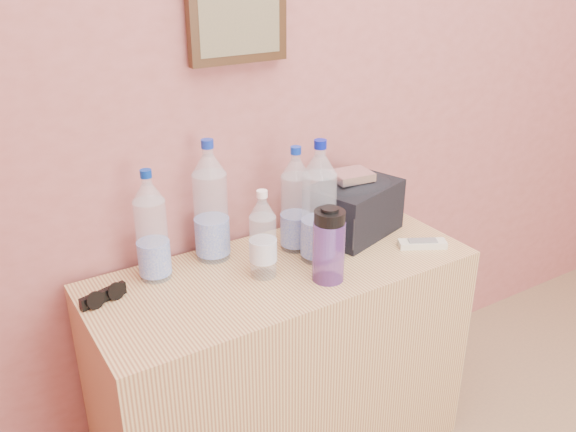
{
  "coord_description": "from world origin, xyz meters",
  "views": [
    {
      "loc": [
        -1.12,
        0.4,
        1.59
      ],
      "look_at": [
        -0.31,
        1.71,
        0.9
      ],
      "focal_mm": 38.0,
      "sensor_mm": 36.0,
      "label": 1
    }
  ],
  "objects_px": {
    "dresser": "(283,366)",
    "pet_large_d": "(319,208)",
    "toiletry_bag": "(354,205)",
    "foil_packet": "(352,175)",
    "nalgene_bottle": "(329,245)",
    "pet_large_c": "(296,205)",
    "sunglasses": "(103,296)",
    "ac_remote": "(422,244)",
    "pet_small": "(263,239)",
    "pet_large_a": "(152,232)",
    "pet_large_b": "(211,207)"
  },
  "relations": [
    {
      "from": "pet_large_d",
      "to": "foil_packet",
      "type": "xyz_separation_m",
      "value": [
        0.18,
        0.08,
        0.04
      ]
    },
    {
      "from": "dresser",
      "to": "toiletry_bag",
      "type": "bearing_deg",
      "value": 14.53
    },
    {
      "from": "dresser",
      "to": "pet_small",
      "type": "relative_size",
      "value": 4.38
    },
    {
      "from": "dresser",
      "to": "sunglasses",
      "type": "xyz_separation_m",
      "value": [
        -0.5,
        0.09,
        0.37
      ]
    },
    {
      "from": "pet_small",
      "to": "toiletry_bag",
      "type": "distance_m",
      "value": 0.4
    },
    {
      "from": "pet_small",
      "to": "foil_packet",
      "type": "xyz_separation_m",
      "value": [
        0.37,
        0.08,
        0.09
      ]
    },
    {
      "from": "pet_small",
      "to": "nalgene_bottle",
      "type": "height_order",
      "value": "pet_small"
    },
    {
      "from": "pet_large_d",
      "to": "toiletry_bag",
      "type": "distance_m",
      "value": 0.23
    },
    {
      "from": "pet_large_c",
      "to": "pet_large_b",
      "type": "bearing_deg",
      "value": 162.03
    },
    {
      "from": "pet_large_a",
      "to": "pet_large_c",
      "type": "xyz_separation_m",
      "value": [
        0.44,
        -0.06,
        0.0
      ]
    },
    {
      "from": "pet_large_b",
      "to": "pet_large_c",
      "type": "relative_size",
      "value": 1.12
    },
    {
      "from": "pet_large_a",
      "to": "pet_large_b",
      "type": "height_order",
      "value": "pet_large_b"
    },
    {
      "from": "pet_large_c",
      "to": "dresser",
      "type": "bearing_deg",
      "value": -138.61
    },
    {
      "from": "toiletry_bag",
      "to": "foil_packet",
      "type": "relative_size",
      "value": 2.37
    },
    {
      "from": "sunglasses",
      "to": "foil_packet",
      "type": "distance_m",
      "value": 0.83
    },
    {
      "from": "pet_large_a",
      "to": "toiletry_bag",
      "type": "bearing_deg",
      "value": -5.4
    },
    {
      "from": "pet_large_a",
      "to": "sunglasses",
      "type": "distance_m",
      "value": 0.22
    },
    {
      "from": "ac_remote",
      "to": "foil_packet",
      "type": "relative_size",
      "value": 1.24
    },
    {
      "from": "pet_large_a",
      "to": "ac_remote",
      "type": "height_order",
      "value": "pet_large_a"
    },
    {
      "from": "pet_large_a",
      "to": "pet_large_c",
      "type": "relative_size",
      "value": 0.98
    },
    {
      "from": "ac_remote",
      "to": "toiletry_bag",
      "type": "relative_size",
      "value": 0.52
    },
    {
      "from": "dresser",
      "to": "ac_remote",
      "type": "distance_m",
      "value": 0.59
    },
    {
      "from": "dresser",
      "to": "pet_small",
      "type": "bearing_deg",
      "value": -175.42
    },
    {
      "from": "pet_large_a",
      "to": "ac_remote",
      "type": "distance_m",
      "value": 0.83
    },
    {
      "from": "pet_large_c",
      "to": "nalgene_bottle",
      "type": "xyz_separation_m",
      "value": [
        -0.03,
        -0.21,
        -0.04
      ]
    },
    {
      "from": "dresser",
      "to": "pet_large_c",
      "type": "xyz_separation_m",
      "value": [
        0.1,
        0.09,
        0.5
      ]
    },
    {
      "from": "pet_large_c",
      "to": "ac_remote",
      "type": "bearing_deg",
      "value": -31.12
    },
    {
      "from": "ac_remote",
      "to": "pet_large_b",
      "type": "bearing_deg",
      "value": -177.38
    },
    {
      "from": "pet_large_a",
      "to": "pet_large_d",
      "type": "xyz_separation_m",
      "value": [
        0.46,
        -0.15,
        0.02
      ]
    },
    {
      "from": "sunglasses",
      "to": "toiletry_bag",
      "type": "distance_m",
      "value": 0.83
    },
    {
      "from": "dresser",
      "to": "foil_packet",
      "type": "bearing_deg",
      "value": 14.26
    },
    {
      "from": "toiletry_bag",
      "to": "sunglasses",
      "type": "bearing_deg",
      "value": 161.95
    },
    {
      "from": "pet_large_c",
      "to": "pet_small",
      "type": "bearing_deg",
      "value": -150.48
    },
    {
      "from": "ac_remote",
      "to": "toiletry_bag",
      "type": "distance_m",
      "value": 0.25
    },
    {
      "from": "pet_small",
      "to": "nalgene_bottle",
      "type": "bearing_deg",
      "value": -39.24
    },
    {
      "from": "dresser",
      "to": "pet_large_a",
      "type": "height_order",
      "value": "pet_large_a"
    },
    {
      "from": "pet_small",
      "to": "nalgene_bottle",
      "type": "distance_m",
      "value": 0.19
    },
    {
      "from": "dresser",
      "to": "sunglasses",
      "type": "relative_size",
      "value": 8.61
    },
    {
      "from": "pet_large_d",
      "to": "ac_remote",
      "type": "xyz_separation_m",
      "value": [
        0.32,
        -0.11,
        -0.16
      ]
    },
    {
      "from": "pet_small",
      "to": "foil_packet",
      "type": "distance_m",
      "value": 0.39
    },
    {
      "from": "pet_small",
      "to": "toiletry_bag",
      "type": "xyz_separation_m",
      "value": [
        0.39,
        0.09,
        -0.02
      ]
    },
    {
      "from": "pet_large_d",
      "to": "ac_remote",
      "type": "bearing_deg",
      "value": -19.0
    },
    {
      "from": "pet_large_d",
      "to": "sunglasses",
      "type": "height_order",
      "value": "pet_large_d"
    },
    {
      "from": "pet_small",
      "to": "foil_packet",
      "type": "height_order",
      "value": "pet_small"
    },
    {
      "from": "foil_packet",
      "to": "ac_remote",
      "type": "bearing_deg",
      "value": -53.44
    },
    {
      "from": "dresser",
      "to": "pet_large_d",
      "type": "height_order",
      "value": "pet_large_d"
    },
    {
      "from": "nalgene_bottle",
      "to": "toiletry_bag",
      "type": "relative_size",
      "value": 0.78
    },
    {
      "from": "nalgene_bottle",
      "to": "pet_large_c",
      "type": "bearing_deg",
      "value": 82.99
    },
    {
      "from": "pet_large_c",
      "to": "pet_small",
      "type": "relative_size",
      "value": 1.27
    },
    {
      "from": "sunglasses",
      "to": "toiletry_bag",
      "type": "relative_size",
      "value": 0.47
    }
  ]
}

